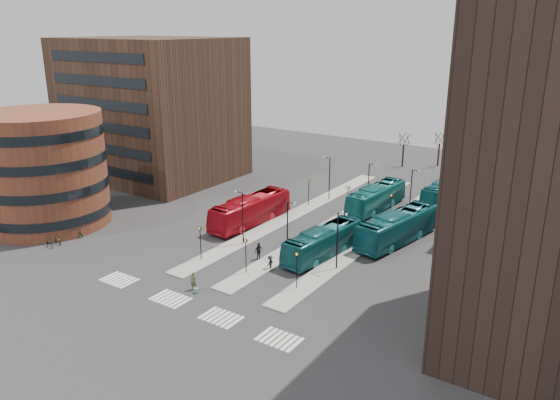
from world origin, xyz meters
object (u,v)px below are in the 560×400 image
Objects in this scene: teal_bus_d at (447,191)px; commuter_b at (259,251)px; bicycle_mid at (58,240)px; bicycle_far at (77,233)px; traveller at (194,281)px; bicycle_near at (49,244)px; red_bus at (251,210)px; commuter_c at (270,263)px; commuter_a at (223,233)px; teal_bus_b at (376,197)px; teal_bus_a at (323,242)px; suitcase at (196,291)px; teal_bus_c at (398,227)px.

teal_bus_d reaches higher than commuter_b.
bicycle_far reaches higher than bicycle_mid.
bicycle_near is (-20.56, -1.42, -0.48)m from traveller.
red_bus reaches higher than teal_bus_d.
teal_bus_d is 6.12× the size of commuter_b.
bicycle_far is at bearing -78.20° from commuter_c.
commuter_b is at bearing 69.80° from traveller.
commuter_a is 0.89× the size of commuter_b.
traveller is (6.34, -17.39, -0.91)m from red_bus.
bicycle_near is at bearing -124.55° from red_bus.
teal_bus_b is at bearing -30.58° from bicycle_mid.
teal_bus_a is 7.64× the size of bicycle_mid.
teal_bus_c reaches higher than suitcase.
teal_bus_b is (-1.81, 17.66, 0.08)m from teal_bus_a.
commuter_a is (-5.84, 11.33, -0.05)m from traveller.
teal_bus_d is 33.18m from commuter_a.
commuter_b is at bearing 151.69° from commuter_a.
commuter_c is 1.00× the size of bicycle_mid.
traveller is at bearing -67.43° from red_bus.
bicycle_near is at bearing 173.99° from bicycle_far.
teal_bus_a is 9.70m from teal_bus_c.
bicycle_far is (-31.78, -37.51, -1.13)m from teal_bus_d.
bicycle_far is (-24.90, -29.10, -1.21)m from teal_bus_b.
teal_bus_d reaches higher than bicycle_mid.
commuter_c is (-7.86, -14.25, -1.07)m from teal_bus_c.
bicycle_near is at bearing -144.68° from teal_bus_a.
suitcase is at bearing -103.08° from bicycle_far.
bicycle_far is at bearing -124.47° from teal_bus_d.
teal_bus_d is at bearing -9.50° from commuter_b.
bicycle_mid is at bearing 173.99° from bicycle_far.
teal_bus_b is 0.93× the size of teal_bus_c.
red_bus is 6.81× the size of commuter_b.
teal_bus_b is 22.56m from commuter_b.
suitcase is at bearing -105.48° from teal_bus_a.
commuter_a is (-10.17, -20.03, -0.86)m from teal_bus_b.
bicycle_near is at bearing -172.40° from bicycle_mid.
teal_bus_b is at bearing 55.13° from red_bus.
commuter_c reaches higher than bicycle_far.
traveller is at bearing -81.57° from bicycle_mid.
teal_bus_a reaches higher than traveller.
bicycle_mid reaches higher than suitcase.
commuter_b is at bearing -102.67° from teal_bus_d.
teal_bus_c reaches higher than teal_bus_d.
bicycle_near is at bearing -123.82° from teal_bus_b.
commuter_c is (3.41, 7.69, -0.13)m from traveller.
teal_bus_a reaches higher than commuter_c.
commuter_a is at bearing 103.13° from traveller.
traveller is 1.17× the size of bicycle_mid.
commuter_c is 24.58m from bicycle_far.
bicycle_mid is 2.56m from bicycle_far.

